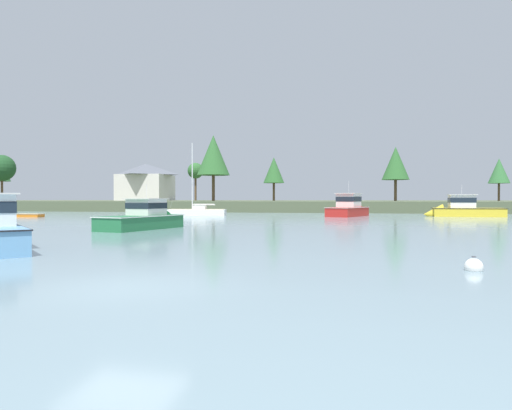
# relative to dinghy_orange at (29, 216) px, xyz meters

# --- Properties ---
(ground_plane) EXTENTS (400.00, 400.00, 0.00)m
(ground_plane) POSITION_rel_dinghy_orange_xyz_m (29.06, -35.29, -0.13)
(ground_plane) COLOR gray
(far_shore_bank) EXTENTS (169.67, 59.21, 1.63)m
(far_shore_bank) POSITION_rel_dinghy_orange_xyz_m (29.06, 49.99, 0.69)
(far_shore_bank) COLOR #4C563D
(far_shore_bank) RESTS_ON ground
(dinghy_orange) EXTENTS (2.98, 1.32, 0.51)m
(dinghy_orange) POSITION_rel_dinghy_orange_xyz_m (0.00, 0.00, 0.00)
(dinghy_orange) COLOR orange
(dinghy_orange) RESTS_ON ground
(cruiser_green) EXTENTS (4.01, 7.65, 3.81)m
(cruiser_green) POSITION_rel_dinghy_orange_xyz_m (21.08, -15.99, 0.30)
(cruiser_green) COLOR #236B3D
(cruiser_green) RESTS_ON ground
(cruiser_red) EXTENTS (5.32, 8.53, 5.07)m
(cruiser_red) POSITION_rel_dinghy_orange_xyz_m (34.67, 9.63, 0.49)
(cruiser_red) COLOR #B2231E
(cruiser_red) RESTS_ON ground
(sailboat_white) EXTENTS (7.17, 2.44, 9.29)m
(sailboat_white) POSITION_rel_dinghy_orange_xyz_m (16.39, 8.66, 0.09)
(sailboat_white) COLOR white
(sailboat_white) RESTS_ON ground
(cruiser_yellow) EXTENTS (8.68, 3.23, 4.58)m
(cruiser_yellow) POSITION_rel_dinghy_orange_xyz_m (46.74, 10.53, 0.44)
(cruiser_yellow) COLOR gold
(cruiser_yellow) RESTS_ON ground
(mooring_buoy_white) EXTENTS (0.51, 0.51, 0.56)m
(mooring_buoy_white) POSITION_rel_dinghy_orange_xyz_m (37.56, -31.35, -0.04)
(mooring_buoy_white) COLOR white
(mooring_buoy_white) RESTS_ON ground
(shore_tree_far_left) EXTENTS (4.90, 4.90, 8.62)m
(shore_tree_far_left) POSITION_rel_dinghy_orange_xyz_m (-29.06, 30.90, 7.64)
(shore_tree_far_left) COLOR brown
(shore_tree_far_left) RESTS_ON far_shore_bank
(shore_tree_center_left) EXTENTS (4.80, 4.80, 9.66)m
(shore_tree_center_left) POSITION_rel_dinghy_orange_xyz_m (42.94, 40.34, 8.18)
(shore_tree_center_left) COLOR brown
(shore_tree_center_left) RESTS_ON far_shore_bank
(shore_tree_inland_a) EXTENTS (3.54, 3.54, 7.41)m
(shore_tree_inland_a) POSITION_rel_dinghy_orange_xyz_m (60.36, 41.59, 6.71)
(shore_tree_inland_a) COLOR brown
(shore_tree_inland_a) RESTS_ON far_shore_bank
(shore_tree_center) EXTENTS (3.44, 3.44, 8.22)m
(shore_tree_center) POSITION_rel_dinghy_orange_xyz_m (2.14, 51.13, 7.90)
(shore_tree_center) COLOR brown
(shore_tree_center) RESTS_ON far_shore_bank
(shore_tree_center_right) EXTENTS (6.05, 6.05, 12.16)m
(shore_tree_center_right) POSITION_rel_dinghy_orange_xyz_m (10.15, 37.37, 9.93)
(shore_tree_center_right) COLOR brown
(shore_tree_center_right) RESTS_ON far_shore_bank
(shore_tree_left) EXTENTS (4.21, 4.21, 8.72)m
(shore_tree_left) POSITION_rel_dinghy_orange_xyz_m (20.05, 46.72, 7.61)
(shore_tree_left) COLOR brown
(shore_tree_left) RESTS_ON far_shore_bank
(cottage_hillside) EXTENTS (11.48, 10.58, 8.38)m
(cottage_hillside) POSITION_rel_dinghy_orange_xyz_m (-10.75, 53.96, 5.83)
(cottage_hillside) COLOR silver
(cottage_hillside) RESTS_ON far_shore_bank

